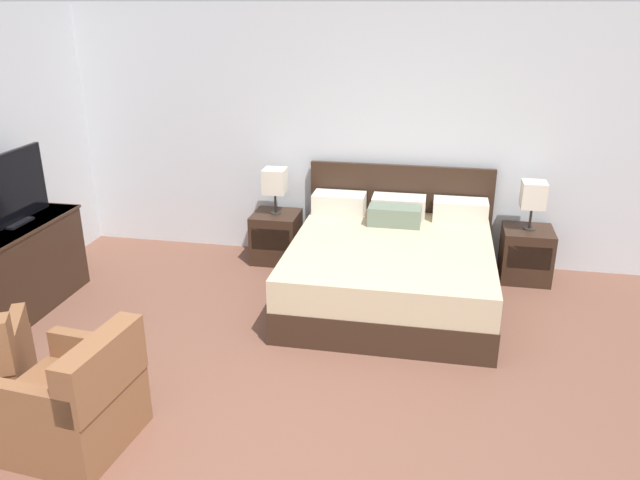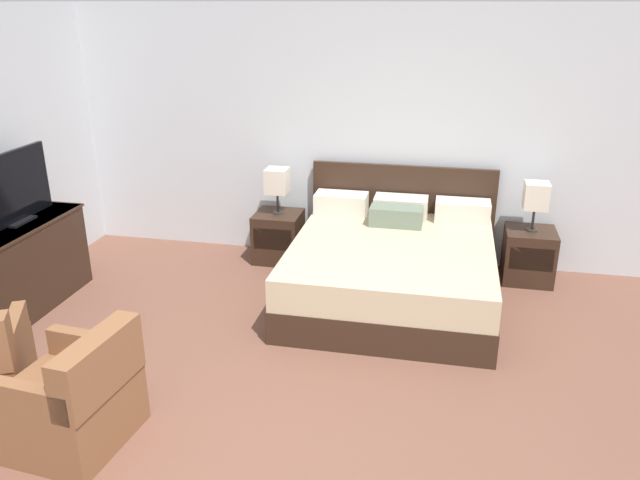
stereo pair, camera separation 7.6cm
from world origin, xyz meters
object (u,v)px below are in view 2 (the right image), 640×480
object	(u,v)px
nightstand_left	(278,236)
table_lamp_left	(277,181)
table_lamp_right	(536,196)
bed	(392,267)
dresser	(21,265)
tv	(12,189)
nightstand_right	(528,255)
armchair_companion	(73,401)

from	to	relation	value
nightstand_left	table_lamp_left	world-z (taller)	table_lamp_left
table_lamp_left	table_lamp_right	xyz separation A→B (m)	(2.50, 0.00, 0.00)
bed	table_lamp_left	bearing A→B (deg)	151.57
table_lamp_right	dresser	bearing A→B (deg)	-160.93
bed	nightstand_left	distance (m)	1.42
nightstand_left	dresser	size ratio (longest dim) A/B	0.38
dresser	tv	world-z (taller)	tv
nightstand_left	nightstand_right	xyz separation A→B (m)	(2.50, 0.00, 0.00)
table_lamp_right	armchair_companion	xyz separation A→B (m)	(-2.94, -3.06, -0.56)
bed	armchair_companion	size ratio (longest dim) A/B	2.59
bed	nightstand_left	bearing A→B (deg)	151.62
bed	nightstand_right	size ratio (longest dim) A/B	3.85
nightstand_right	armchair_companion	xyz separation A→B (m)	(-2.94, -3.06, 0.03)
nightstand_right	table_lamp_right	world-z (taller)	table_lamp_right
table_lamp_right	nightstand_left	bearing A→B (deg)	-179.97
armchair_companion	dresser	bearing A→B (deg)	133.41
nightstand_left	table_lamp_right	bearing A→B (deg)	0.03
bed	nightstand_left	size ratio (longest dim) A/B	3.85
armchair_companion	nightstand_right	bearing A→B (deg)	46.09
bed	armchair_companion	xyz separation A→B (m)	(-1.69, -2.38, -0.02)
bed	armchair_companion	bearing A→B (deg)	-125.40
dresser	armchair_companion	world-z (taller)	dresser
nightstand_left	nightstand_right	bearing A→B (deg)	0.00
table_lamp_right	tv	size ratio (longest dim) A/B	0.50
nightstand_right	table_lamp_right	bearing A→B (deg)	90.00
nightstand_right	armchair_companion	world-z (taller)	armchair_companion
tv	nightstand_right	bearing A→B (deg)	18.31
armchair_companion	bed	bearing A→B (deg)	54.60
table_lamp_right	armchair_companion	bearing A→B (deg)	-133.89
tv	dresser	bearing A→B (deg)	-92.29
nightstand_right	tv	world-z (taller)	tv
bed	tv	xyz separation A→B (m)	(-3.14, -0.78, 0.77)
tv	armchair_companion	distance (m)	2.30
nightstand_left	nightstand_right	size ratio (longest dim) A/B	1.00
nightstand_right	table_lamp_left	distance (m)	2.57
dresser	armchair_companion	distance (m)	2.12
nightstand_right	table_lamp_left	bearing A→B (deg)	179.97
nightstand_left	table_lamp_left	distance (m)	0.59
nightstand_left	table_lamp_left	size ratio (longest dim) A/B	1.09
dresser	tv	xyz separation A→B (m)	(0.00, 0.06, 0.67)
bed	table_lamp_right	bearing A→B (deg)	28.42
bed	table_lamp_left	distance (m)	1.52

